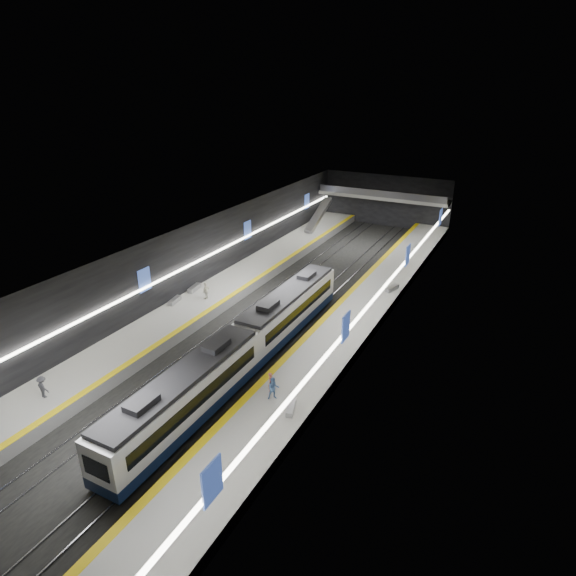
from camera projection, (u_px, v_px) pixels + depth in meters
The scene contains 26 objects.
ground at pixel (280, 311), 48.50m from camera, with size 70.00×70.00×0.00m, color black.
ceiling at pixel (280, 235), 45.30m from camera, with size 20.00×70.00×0.04m, color beige.
wall_left at pixel (197, 258), 51.13m from camera, with size 0.04×70.00×8.00m, color black.
wall_right at pixel (379, 294), 42.67m from camera, with size 0.04×70.00×8.00m, color black.
wall_back at pixel (386, 201), 75.36m from camera, with size 20.00×0.04×8.00m, color black.
platform_left at pixel (219, 293), 51.47m from camera, with size 5.00×70.00×1.00m, color slate.
tile_surface_left at pixel (218, 289), 51.27m from camera, with size 5.00×70.00×0.02m, color #A6A6A1.
tactile_strip_left at pixel (236, 292), 50.33m from camera, with size 0.60×70.00×0.02m, color yellow.
platform_right at pixel (350, 323), 45.13m from camera, with size 5.00×70.00×1.00m, color slate.
tile_surface_right at pixel (351, 318), 44.92m from camera, with size 5.00×70.00×0.02m, color #A6A6A1.
tactile_strip_right at pixel (329, 313), 45.85m from camera, with size 0.60×70.00×0.02m, color yellow.
rails at pixel (280, 311), 48.47m from camera, with size 6.52×70.00×0.12m.
train at pixel (245, 345), 38.04m from camera, with size 2.69×30.04×3.60m.
ad_posters at pixel (285, 267), 47.51m from camera, with size 19.94×53.50×2.20m.
cove_light_left at pixel (199, 261), 51.12m from camera, with size 0.25×68.60×0.12m, color white.
cove_light_right at pixel (377, 296), 42.84m from camera, with size 0.25×68.60×0.12m, color white.
mezzanine_bridge at pixel (382, 197), 73.26m from camera, with size 20.00×3.00×1.50m.
escalator at pixel (319, 215), 71.65m from camera, with size 1.20×8.00×0.60m, color #99999E.
bench_left_near at pixel (175, 301), 47.98m from camera, with size 0.51×1.82×0.45m, color #99999E.
bench_left_far at pixel (194, 288), 50.77m from camera, with size 0.55×2.00×0.49m, color #99999E.
bench_right_near at pixel (291, 408), 32.35m from camera, with size 0.46×1.67×0.41m, color #99999E.
bench_right_far at pixel (392, 288), 50.77m from camera, with size 0.52×1.89×0.46m, color #99999E.
passenger_right_a at pixel (271, 382), 34.12m from camera, with size 0.56×0.37×1.53m, color #D0664D.
passenger_right_b at pixel (273, 389), 33.31m from camera, with size 0.82×0.64×1.69m, color #557CB8.
passenger_left_a at pixel (206, 291), 48.54m from camera, with size 1.05×0.44×1.79m, color silver.
passenger_left_b at pixel (43, 387), 33.49m from camera, with size 1.07×0.62×1.66m, color #3C3D44.
Camera 1 is at (20.76, -38.24, 21.56)m, focal length 30.00 mm.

